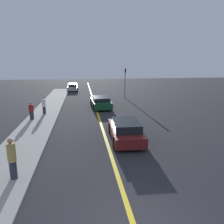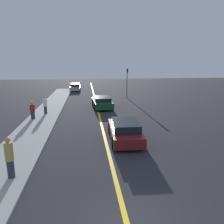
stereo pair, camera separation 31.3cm
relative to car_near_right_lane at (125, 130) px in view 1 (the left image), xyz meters
The scene contains 9 objects.
road_center_line 9.95m from the car_near_right_lane, 97.36° to the left, with size 0.20×60.00×0.01m.
sidewalk_left 11.62m from the car_near_right_lane, 123.43° to the left, with size 2.70×35.68×0.13m.
car_near_right_lane is the anchor object (origin of this frame).
car_ahead_center 10.45m from the car_near_right_lane, 93.88° to the left, with size 2.21×4.78×1.24m.
car_far_distant 26.09m from the car_near_right_lane, 99.61° to the left, with size 1.95×4.46×1.24m.
pedestrian_near_curb 7.26m from the car_near_right_lane, 142.69° to the right, with size 0.35×0.35×1.83m.
pedestrian_mid_group 9.20m from the car_near_right_lane, 140.98° to the left, with size 0.41×0.41×1.56m.
pedestrian_far_standing 9.96m from the car_near_right_lane, 129.86° to the left, with size 0.34×0.34×1.67m.
traffic_light 16.95m from the car_near_right_lane, 78.89° to the left, with size 0.18×0.40×4.10m.
Camera 1 is at (-1.49, -5.26, 5.04)m, focal length 35.00 mm.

